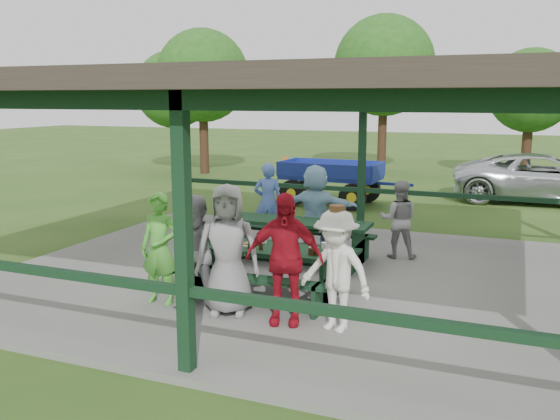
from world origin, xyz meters
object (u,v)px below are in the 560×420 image
at_px(picnic_table_near, 262,265).
at_px(spectator_grey, 399,219).
at_px(contestant_red, 284,259).
at_px(farm_trailer, 331,181).
at_px(spectator_blue, 268,202).
at_px(pickup_truck, 545,179).
at_px(contestant_green, 160,249).
at_px(contestant_grey_left, 199,253).
at_px(picnic_table_far, 293,235).
at_px(contestant_grey_mid, 228,250).
at_px(contestant_white_fedora, 336,270).
at_px(spectator_lblue, 316,208).

bearing_deg(picnic_table_near, spectator_grey, 62.97).
height_order(contestant_red, farm_trailer, contestant_red).
bearing_deg(spectator_blue, farm_trailer, -105.43).
bearing_deg(picnic_table_near, spectator_blue, 111.41).
bearing_deg(picnic_table_near, pickup_truck, 68.89).
distance_m(picnic_table_near, contestant_red, 1.23).
xyz_separation_m(contestant_green, contestant_grey_left, (0.65, -0.03, 0.01)).
relative_size(picnic_table_far, spectator_grey, 1.94).
bearing_deg(contestant_red, contestant_green, 165.49).
xyz_separation_m(contestant_green, contestant_grey_mid, (1.09, -0.01, 0.09)).
xyz_separation_m(contestant_white_fedora, spectator_lblue, (-1.49, 3.63, 0.06)).
height_order(contestant_grey_left, contestant_grey_mid, contestant_grey_mid).
relative_size(picnic_table_near, contestant_red, 1.41).
distance_m(picnic_table_far, spectator_grey, 1.98).
xyz_separation_m(picnic_table_far, contestant_grey_left, (-0.31, -2.89, 0.33)).
xyz_separation_m(spectator_lblue, spectator_grey, (1.56, 0.20, -0.13)).
height_order(picnic_table_far, pickup_truck, pickup_truck).
xyz_separation_m(contestant_grey_mid, spectator_blue, (-1.16, 4.14, -0.09)).
xyz_separation_m(contestant_grey_left, spectator_grey, (2.05, 3.81, -0.09)).
height_order(picnic_table_near, spectator_lblue, spectator_lblue).
bearing_deg(farm_trailer, contestant_grey_mid, -79.28).
bearing_deg(picnic_table_far, farm_trailer, 100.98).
distance_m(picnic_table_far, contestant_white_fedora, 3.36).
bearing_deg(contestant_white_fedora, spectator_blue, 139.56).
distance_m(pickup_truck, farm_trailer, 6.28).
relative_size(contestant_grey_mid, spectator_grey, 1.25).
bearing_deg(spectator_lblue, contestant_white_fedora, 108.18).
xyz_separation_m(spectator_lblue, pickup_truck, (4.30, 8.25, -0.24)).
distance_m(contestant_white_fedora, pickup_truck, 12.21).
height_order(spectator_grey, farm_trailer, spectator_grey).
relative_size(picnic_table_near, farm_trailer, 0.64).
relative_size(contestant_red, contestant_white_fedora, 1.08).
bearing_deg(spectator_lblue, contestant_grey_left, 78.14).
relative_size(spectator_lblue, farm_trailer, 0.44).
bearing_deg(spectator_blue, spectator_grey, 155.13).
xyz_separation_m(pickup_truck, farm_trailer, (-5.73, -2.57, -0.05)).
bearing_deg(contestant_white_fedora, pickup_truck, 93.26).
bearing_deg(contestant_grey_left, contestant_white_fedora, -13.92).
xyz_separation_m(contestant_red, contestant_white_fedora, (0.69, 0.02, -0.08)).
height_order(contestant_white_fedora, farm_trailer, contestant_white_fedora).
relative_size(picnic_table_far, contestant_grey_mid, 1.56).
relative_size(contestant_white_fedora, farm_trailer, 0.42).
bearing_deg(picnic_table_far, contestant_grey_mid, -87.41).
bearing_deg(contestant_red, picnic_table_near, 115.59).
relative_size(contestant_grey_left, spectator_grey, 1.13).
height_order(picnic_table_near, farm_trailer, farm_trailer).
xyz_separation_m(contestant_grey_left, spectator_blue, (-0.72, 4.16, -0.00)).
distance_m(spectator_blue, spectator_grey, 2.79).
distance_m(contestant_red, spectator_grey, 3.92).
bearing_deg(contestant_white_fedora, picnic_table_near, 164.25).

